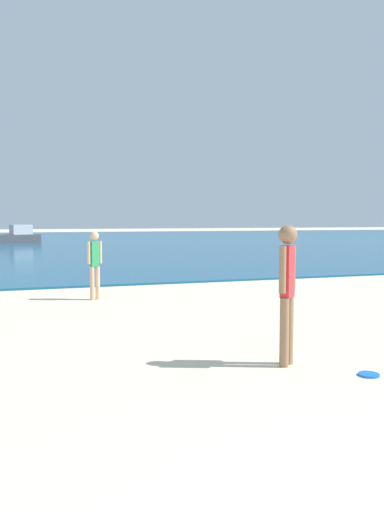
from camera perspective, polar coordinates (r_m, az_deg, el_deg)
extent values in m
cube|color=#14567F|center=(43.58, -15.20, 1.63)|extent=(160.00, 60.00, 0.06)
cylinder|color=#936B4C|center=(6.32, 10.26, -8.40)|extent=(0.11, 0.11, 0.84)
cylinder|color=#936B4C|center=(6.45, 10.75, -8.14)|extent=(0.11, 0.11, 0.84)
cube|color=red|center=(6.27, 10.59, -1.70)|extent=(0.22, 0.21, 0.63)
sphere|color=#936B4C|center=(6.24, 10.65, 2.37)|extent=(0.23, 0.23, 0.23)
cylinder|color=#936B4C|center=(6.12, 10.07, -1.50)|extent=(0.08, 0.08, 0.56)
cylinder|color=#936B4C|center=(6.41, 11.10, -1.26)|extent=(0.08, 0.08, 0.56)
cylinder|color=blue|center=(6.31, 19.13, -12.40)|extent=(0.24, 0.24, 0.03)
cylinder|color=#DDAD84|center=(11.58, -10.48, -2.97)|extent=(0.10, 0.10, 0.74)
cylinder|color=#DDAD84|center=(11.52, -11.08, -3.01)|extent=(0.10, 0.10, 0.74)
cube|color=#2DA35B|center=(11.49, -10.82, 0.24)|extent=(0.19, 0.15, 0.56)
sphere|color=#DDAD84|center=(11.47, -10.85, 2.21)|extent=(0.20, 0.20, 0.20)
cylinder|color=#DDAD84|center=(11.54, -10.20, 0.42)|extent=(0.07, 0.07, 0.50)
cylinder|color=#DDAD84|center=(11.43, -11.45, 0.37)|extent=(0.07, 0.07, 0.50)
cube|color=#4C4C51|center=(39.48, -19.49, 1.81)|extent=(4.17, 2.62, 0.64)
cube|color=silver|center=(39.71, -18.54, 2.82)|extent=(1.66, 1.35, 0.72)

